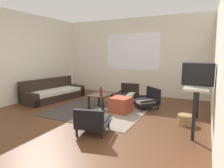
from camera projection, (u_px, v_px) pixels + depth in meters
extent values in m
plane|color=#56331E|center=(86.00, 118.00, 4.52)|extent=(7.80, 7.80, 0.00)
cube|color=silver|center=(133.00, 57.00, 7.02)|extent=(5.60, 0.12, 2.70)
cube|color=white|center=(132.00, 52.00, 6.93)|extent=(1.97, 0.01, 1.28)
cube|color=silver|center=(221.00, 61.00, 3.41)|extent=(0.12, 6.60, 2.70)
cube|color=silver|center=(15.00, 58.00, 5.73)|extent=(0.12, 6.60, 2.70)
cube|color=#38332D|center=(78.00, 108.00, 5.33)|extent=(1.19, 2.03, 0.01)
cube|color=gray|center=(118.00, 114.00, 4.81)|extent=(1.19, 2.03, 0.01)
cube|color=black|center=(55.00, 96.00, 6.29)|extent=(1.10, 2.07, 0.22)
cube|color=beige|center=(55.00, 91.00, 6.24)|extent=(0.97, 1.88, 0.10)
cube|color=black|center=(48.00, 87.00, 6.43)|extent=(0.46, 1.97, 0.55)
cube|color=black|center=(75.00, 90.00, 6.99)|extent=(0.81, 0.31, 0.37)
cube|color=black|center=(29.00, 99.00, 5.56)|extent=(0.81, 0.31, 0.37)
cube|color=black|center=(101.00, 95.00, 5.18)|extent=(0.49, 0.61, 0.02)
cube|color=black|center=(99.00, 99.00, 5.53)|extent=(0.04, 0.04, 0.38)
cube|color=black|center=(112.00, 101.00, 5.36)|extent=(0.04, 0.04, 0.38)
cube|color=black|center=(89.00, 104.00, 5.06)|extent=(0.04, 0.04, 0.38)
cube|color=black|center=(103.00, 105.00, 4.89)|extent=(0.04, 0.04, 0.38)
cylinder|color=black|center=(134.00, 102.00, 5.68)|extent=(0.04, 0.04, 0.15)
cylinder|color=black|center=(117.00, 101.00, 5.84)|extent=(0.04, 0.04, 0.15)
cylinder|color=black|center=(137.00, 98.00, 6.17)|extent=(0.04, 0.04, 0.15)
cylinder|color=black|center=(122.00, 97.00, 6.33)|extent=(0.04, 0.04, 0.15)
cube|color=black|center=(128.00, 96.00, 5.99)|extent=(0.65, 0.67, 0.05)
cube|color=silver|center=(131.00, 95.00, 5.93)|extent=(0.26, 0.57, 0.06)
cube|color=black|center=(124.00, 94.00, 6.00)|extent=(0.26, 0.57, 0.06)
cube|color=black|center=(130.00, 89.00, 6.21)|extent=(0.58, 0.14, 0.33)
cube|color=black|center=(136.00, 93.00, 5.89)|extent=(0.12, 0.61, 0.04)
cube|color=black|center=(119.00, 92.00, 6.06)|extent=(0.12, 0.61, 0.04)
cylinder|color=black|center=(86.00, 123.00, 3.98)|extent=(0.04, 0.04, 0.14)
cylinder|color=black|center=(109.00, 125.00, 3.87)|extent=(0.04, 0.04, 0.14)
cylinder|color=black|center=(77.00, 132.00, 3.53)|extent=(0.04, 0.04, 0.14)
cylinder|color=black|center=(102.00, 135.00, 3.42)|extent=(0.04, 0.04, 0.14)
cube|color=black|center=(93.00, 124.00, 3.69)|extent=(0.66, 0.66, 0.05)
cube|color=beige|center=(89.00, 120.00, 3.72)|extent=(0.29, 0.52, 0.06)
cube|color=#2D3856|center=(98.00, 121.00, 3.68)|extent=(0.29, 0.52, 0.06)
cube|color=black|center=(89.00, 119.00, 3.42)|extent=(0.56, 0.19, 0.32)
cube|color=black|center=(80.00, 117.00, 3.73)|extent=(0.16, 0.55, 0.04)
cube|color=black|center=(106.00, 119.00, 3.61)|extent=(0.16, 0.55, 0.04)
cylinder|color=black|center=(141.00, 109.00, 5.00)|extent=(0.04, 0.04, 0.12)
cylinder|color=black|center=(132.00, 104.00, 5.49)|extent=(0.04, 0.04, 0.12)
cylinder|color=black|center=(158.00, 107.00, 5.18)|extent=(0.04, 0.04, 0.12)
cylinder|color=black|center=(148.00, 103.00, 5.67)|extent=(0.04, 0.04, 0.12)
cube|color=black|center=(145.00, 103.00, 5.32)|extent=(0.84, 0.84, 0.05)
cube|color=beige|center=(146.00, 102.00, 5.21)|extent=(0.50, 0.52, 0.06)
cube|color=#2D3856|center=(142.00, 100.00, 5.40)|extent=(0.50, 0.52, 0.06)
cube|color=black|center=(153.00, 94.00, 5.38)|extent=(0.49, 0.47, 0.37)
cube|color=black|center=(151.00, 101.00, 5.04)|extent=(0.43, 0.46, 0.04)
cube|color=black|center=(140.00, 96.00, 5.56)|extent=(0.43, 0.46, 0.04)
cube|color=#993D28|center=(121.00, 105.00, 4.93)|extent=(0.51, 0.51, 0.39)
cube|color=#B2AD9E|center=(198.00, 85.00, 3.80)|extent=(0.40, 1.40, 0.04)
cylinder|color=black|center=(194.00, 116.00, 3.31)|extent=(0.06, 0.06, 0.86)
cylinder|color=black|center=(198.00, 100.00, 4.44)|extent=(0.06, 0.06, 0.86)
cube|color=black|center=(198.00, 74.00, 3.70)|extent=(0.55, 0.43, 0.41)
cube|color=black|center=(183.00, 72.00, 3.82)|extent=(0.01, 0.33, 0.29)
cylinder|color=#935B38|center=(199.00, 76.00, 3.98)|extent=(0.22, 0.22, 0.24)
cylinder|color=#935B38|center=(199.00, 68.00, 3.96)|extent=(0.08, 0.08, 0.12)
cylinder|color=#5B2319|center=(101.00, 92.00, 4.96)|extent=(0.07, 0.07, 0.19)
cylinder|color=#5B2319|center=(101.00, 88.00, 4.94)|extent=(0.03, 0.03, 0.06)
cylinder|color=#9E7A4C|center=(185.00, 119.00, 4.13)|extent=(0.31, 0.31, 0.21)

